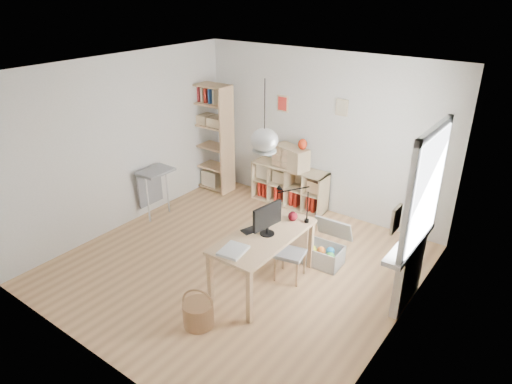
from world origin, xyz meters
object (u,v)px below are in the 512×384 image
Objects in this scene: desk at (264,241)px; tall_bookshelf at (211,133)px; chair at (292,249)px; storage_chest at (325,250)px; cube_shelf at (289,188)px; drawer_chest at (291,157)px; monitor at (267,218)px.

tall_bookshelf reaches higher than desk.
storage_chest is at bearing 58.09° from chair.
cube_shelf is 1.92m from storage_chest.
cube_shelf is at bearing 149.08° from drawer_chest.
chair is 1.15× the size of storage_chest.
storage_chest is at bearing 76.39° from monitor.
chair is 1.57× the size of monitor.
monitor is (-0.17, -0.33, 0.56)m from chair.
drawer_chest reaches higher than desk.
chair is (1.22, -1.86, 0.12)m from cube_shelf.
tall_bookshelf is at bearing -169.81° from cube_shelf.
drawer_chest is (1.60, 0.24, -0.18)m from tall_bookshelf.
tall_bookshelf is (-1.56, -0.28, 0.79)m from cube_shelf.
desk is 1.07× the size of cube_shelf.
tall_bookshelf reaches higher than cube_shelf.
monitor is (2.61, -1.91, -0.11)m from tall_bookshelf.
monitor is (0.02, 0.04, 0.32)m from desk.
desk is at bearing -115.57° from storage_chest.
storage_chest is (1.42, -1.29, -0.11)m from cube_shelf.
tall_bookshelf is 3.24m from monitor.
chair is at bearing -29.53° from tall_bookshelf.
tall_bookshelf reaches higher than drawer_chest.
cube_shelf is at bearing 114.61° from desk.
tall_bookshelf reaches higher than chair.
drawer_chest is (-1.18, 1.82, 0.49)m from chair.
tall_bookshelf is 3.27m from chair.
drawer_chest is at bearing 8.51° from tall_bookshelf.
tall_bookshelf is (-2.59, 1.95, 0.43)m from desk.
desk is 0.48m from chair.
monitor is 0.73× the size of drawer_chest.
monitor is (1.05, -2.19, 0.68)m from cube_shelf.
monitor is (-0.37, -0.90, 0.79)m from storage_chest.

